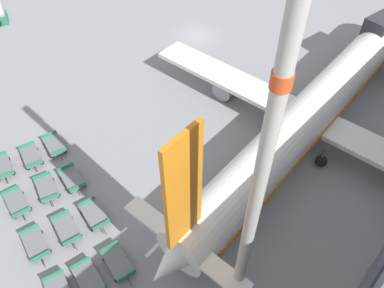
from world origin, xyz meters
TOP-DOWN VIEW (x-y plane):
  - ground_plane at (0.00, 0.00)m, footprint 500.00×500.00m
  - airplane at (19.50, -5.01)m, footprint 35.12×43.27m
  - baggage_dolly_row_near_col_a at (2.72, -27.67)m, footprint 3.48×2.08m
  - baggage_dolly_row_near_col_b at (7.07, -28.69)m, footprint 3.48×1.88m
  - baggage_dolly_row_near_col_c at (11.38, -29.59)m, footprint 3.48×1.97m
  - baggage_dolly_row_mid_a_col_a at (3.45, -25.31)m, footprint 3.48×2.10m
  - baggage_dolly_row_mid_a_col_b at (7.54, -26.28)m, footprint 3.47×2.14m
  - baggage_dolly_row_mid_a_col_c at (11.95, -27.31)m, footprint 3.48×2.00m
  - baggage_dolly_row_mid_a_col_d at (16.39, -28.49)m, footprint 3.48×1.90m
  - baggage_dolly_row_mid_b_col_a at (3.75, -23.13)m, footprint 3.48×2.02m
  - baggage_dolly_row_mid_b_col_b at (8.24, -24.28)m, footprint 3.48×1.93m
  - baggage_dolly_row_mid_b_col_c at (12.47, -25.12)m, footprint 3.48×1.92m
  - baggage_dolly_row_mid_b_col_d at (16.87, -26.35)m, footprint 3.48×1.93m
  - apron_light_mast at (24.38, -22.59)m, footprint 2.00×0.75m
  - stand_guidance_stripe at (17.20, -14.18)m, footprint 1.44×20.80m

SIDE VIEW (x-z plane):
  - ground_plane at x=0.00m, z-range 0.00..0.00m
  - stand_guidance_stripe at x=17.20m, z-range 0.00..0.01m
  - baggage_dolly_row_near_col_a at x=2.72m, z-range 0.01..0.93m
  - baggage_dolly_row_near_col_b at x=7.07m, z-range 0.01..0.93m
  - baggage_dolly_row_near_col_c at x=11.38m, z-range 0.01..0.93m
  - baggage_dolly_row_mid_a_col_a at x=3.45m, z-range 0.01..0.93m
  - baggage_dolly_row_mid_a_col_b at x=7.54m, z-range 0.01..0.93m
  - baggage_dolly_row_mid_a_col_c at x=11.95m, z-range 0.01..0.93m
  - baggage_dolly_row_mid_a_col_d at x=16.39m, z-range 0.01..0.93m
  - baggage_dolly_row_mid_b_col_a at x=3.75m, z-range 0.01..0.93m
  - baggage_dolly_row_mid_b_col_b at x=8.24m, z-range 0.01..0.93m
  - baggage_dolly_row_mid_b_col_c at x=12.47m, z-range 0.01..0.93m
  - baggage_dolly_row_mid_b_col_d at x=16.87m, z-range 0.01..0.93m
  - airplane at x=19.50m, z-range -3.83..9.79m
  - apron_light_mast at x=24.38m, z-range 1.18..24.42m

